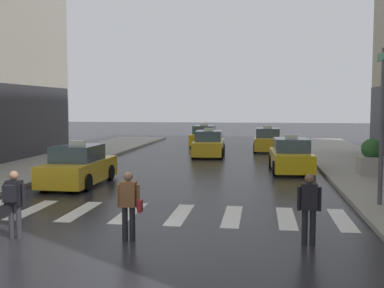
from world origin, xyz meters
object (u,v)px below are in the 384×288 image
(taxi_third, at_px, (209,145))
(pedestrian_with_handbag, at_px, (129,202))
(taxi_fifth, at_px, (204,137))
(pedestrian_with_backpack, at_px, (14,199))
(pedestrian_plain_coat, at_px, (309,205))
(planter_mid_block, at_px, (371,158))
(taxi_second, at_px, (291,157))
(taxi_lead, at_px, (79,167))
(taxi_fourth, at_px, (267,141))

(taxi_third, bearing_deg, pedestrian_with_handbag, -89.48)
(taxi_fifth, height_order, pedestrian_with_backpack, taxi_fifth)
(pedestrian_plain_coat, xyz_separation_m, planter_mid_block, (3.76, 10.88, -0.07))
(pedestrian_with_handbag, bearing_deg, taxi_second, 70.40)
(pedestrian_with_backpack, distance_m, pedestrian_plain_coat, 6.99)
(taxi_lead, bearing_deg, pedestrian_plain_coat, -40.78)
(taxi_fifth, height_order, planter_mid_block, taxi_fifth)
(pedestrian_with_handbag, relative_size, pedestrian_plain_coat, 1.00)
(taxi_third, distance_m, pedestrian_plain_coat, 19.52)
(pedestrian_with_backpack, bearing_deg, pedestrian_with_handbag, 5.04)
(taxi_lead, distance_m, taxi_third, 12.44)
(taxi_fifth, xyz_separation_m, pedestrian_plain_coat, (5.55, -26.67, 0.21))
(pedestrian_with_backpack, bearing_deg, taxi_lead, 100.42)
(planter_mid_block, bearing_deg, pedestrian_plain_coat, -109.08)
(taxi_third, distance_m, planter_mid_block, 11.51)
(taxi_third, distance_m, pedestrian_with_backpack, 19.71)
(taxi_second, bearing_deg, pedestrian_with_backpack, -119.38)
(planter_mid_block, bearing_deg, pedestrian_with_backpack, -133.28)
(taxi_fourth, relative_size, pedestrian_with_handbag, 2.75)
(taxi_second, xyz_separation_m, pedestrian_with_backpack, (-7.33, -13.01, 0.25))
(taxi_lead, height_order, pedestrian_with_backpack, taxi_lead)
(pedestrian_with_backpack, xyz_separation_m, pedestrian_with_handbag, (2.78, 0.25, -0.04))
(taxi_fifth, xyz_separation_m, pedestrian_with_handbag, (1.36, -26.94, 0.21))
(pedestrian_with_handbag, distance_m, planter_mid_block, 13.70)
(taxi_lead, bearing_deg, taxi_third, 71.09)
(taxi_fifth, distance_m, pedestrian_plain_coat, 27.24)
(taxi_fourth, bearing_deg, taxi_third, -133.47)
(taxi_third, xyz_separation_m, pedestrian_with_backpack, (-2.61, -19.54, 0.25))
(taxi_second, bearing_deg, taxi_third, 125.90)
(taxi_fifth, relative_size, pedestrian_plain_coat, 2.77)
(taxi_lead, xyz_separation_m, taxi_second, (8.76, 5.25, 0.00))
(taxi_fifth, height_order, pedestrian_plain_coat, taxi_fifth)
(taxi_second, height_order, pedestrian_with_handbag, taxi_second)
(taxi_fourth, relative_size, planter_mid_block, 2.84)
(taxi_third, bearing_deg, taxi_fifth, 98.76)
(taxi_third, xyz_separation_m, taxi_fifth, (-1.18, 7.65, 0.00))
(pedestrian_with_backpack, bearing_deg, taxi_fifth, 87.00)
(taxi_second, bearing_deg, taxi_fourth, 95.33)
(taxi_fourth, distance_m, pedestrian_plain_coat, 22.98)
(taxi_fifth, xyz_separation_m, pedestrian_with_backpack, (-1.43, -27.19, 0.25))
(planter_mid_block, bearing_deg, taxi_second, 154.65)
(taxi_lead, distance_m, planter_mid_block, 12.70)
(taxi_second, xyz_separation_m, taxi_fourth, (-0.98, 10.48, 0.00))
(taxi_second, height_order, planter_mid_block, taxi_second)
(taxi_lead, bearing_deg, planter_mid_block, 16.63)
(taxi_lead, distance_m, taxi_second, 10.21)
(taxi_second, xyz_separation_m, taxi_third, (-4.72, 6.52, 0.00))
(pedestrian_with_backpack, height_order, planter_mid_block, planter_mid_block)
(taxi_fifth, relative_size, planter_mid_block, 2.86)
(taxi_third, distance_m, taxi_fourth, 5.44)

